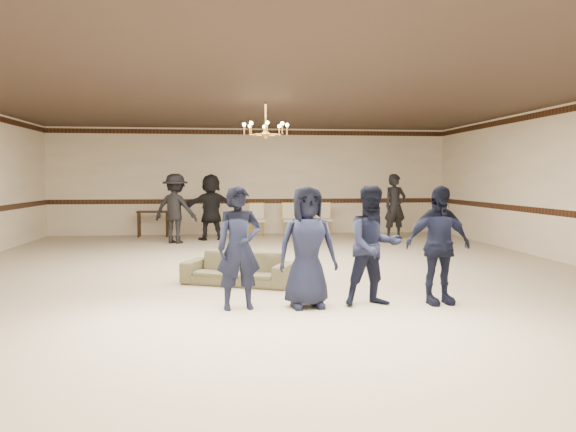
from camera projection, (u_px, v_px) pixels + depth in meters
name	position (u px, v px, depth m)	size (l,w,h in m)	color
room	(270.00, 184.00, 9.93)	(12.01, 14.01, 3.21)	#BBAB90
chair_rail	(252.00, 201.00, 16.90)	(12.00, 0.02, 0.14)	#381C10
crown_molding	(251.00, 132.00, 16.75)	(12.00, 0.02, 0.14)	#381C10
chandelier	(266.00, 118.00, 10.83)	(0.94, 0.94, 0.89)	#C18C3D
boy_a	(239.00, 248.00, 7.25)	(0.59, 0.39, 1.62)	black
boy_b	(307.00, 247.00, 7.35)	(0.79, 0.51, 1.62)	black
boy_c	(374.00, 246.00, 7.45)	(0.78, 0.61, 1.62)	black
boy_d	(438.00, 245.00, 7.55)	(0.95, 0.39, 1.62)	black
settee	(238.00, 268.00, 8.98)	(1.77, 0.69, 0.52)	#6B6847
adult_left	(175.00, 209.00, 14.50)	(1.18, 0.68, 1.82)	black
adult_mid	(211.00, 207.00, 15.30)	(1.69, 0.54, 1.82)	black
adult_right	(395.00, 207.00, 15.47)	(0.66, 0.44, 1.82)	black
banquet_chair_left	(257.00, 220.00, 16.25)	(0.46, 0.46, 0.95)	beige
banquet_chair_mid	(291.00, 220.00, 16.36)	(0.46, 0.46, 0.95)	beige
banquet_chair_right	(324.00, 219.00, 16.47)	(0.46, 0.46, 0.95)	beige
console_table	(153.00, 224.00, 16.12)	(0.90, 0.38, 0.76)	black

